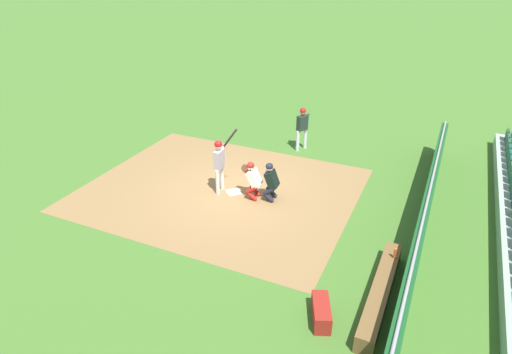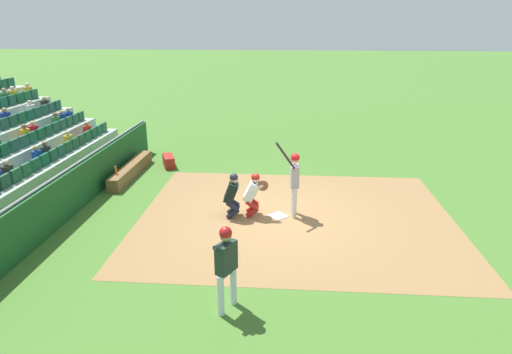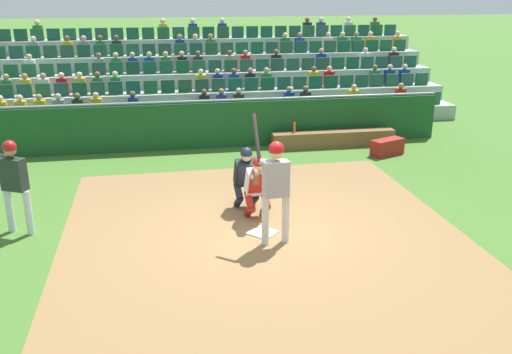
% 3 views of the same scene
% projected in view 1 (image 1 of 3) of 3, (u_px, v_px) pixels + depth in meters
% --- Properties ---
extents(ground_plane, '(160.00, 160.00, 0.00)m').
position_uv_depth(ground_plane, '(234.00, 192.00, 14.54)').
color(ground_plane, '#416D28').
extents(infield_dirt_patch, '(7.22, 8.80, 0.01)m').
position_uv_depth(infield_dirt_patch, '(221.00, 189.00, 14.72)').
color(infield_dirt_patch, olive).
rests_on(infield_dirt_patch, ground_plane).
extents(home_plate_marker, '(0.62, 0.62, 0.02)m').
position_uv_depth(home_plate_marker, '(234.00, 192.00, 14.53)').
color(home_plate_marker, white).
rests_on(home_plate_marker, infield_dirt_patch).
extents(batter_at_plate, '(0.58, 0.67, 2.22)m').
position_uv_depth(batter_at_plate, '(219.00, 160.00, 14.07)').
color(batter_at_plate, silver).
rests_on(batter_at_plate, ground_plane).
extents(catcher_crouching, '(0.49, 0.73, 1.28)m').
position_uv_depth(catcher_crouching, '(253.00, 178.00, 13.92)').
color(catcher_crouching, '#AB1F18').
rests_on(catcher_crouching, ground_plane).
extents(home_plate_umpire, '(0.49, 0.49, 1.30)m').
position_uv_depth(home_plate_umpire, '(271.00, 180.00, 13.81)').
color(home_plate_umpire, '#1D1F2F').
rests_on(home_plate_umpire, ground_plane).
extents(dugout_wall, '(12.47, 0.24, 1.34)m').
position_uv_depth(dugout_wall, '(424.00, 217.00, 12.02)').
color(dugout_wall, '#174C21').
rests_on(dugout_wall, ground_plane).
extents(dugout_bench, '(3.48, 0.40, 0.44)m').
position_uv_depth(dugout_bench, '(380.00, 292.00, 9.97)').
color(dugout_bench, brown).
rests_on(dugout_bench, ground_plane).
extents(water_bottle_on_bench, '(0.07, 0.07, 0.28)m').
position_uv_depth(water_bottle_on_bench, '(395.00, 253.00, 10.67)').
color(water_bottle_on_bench, '#DB5420').
rests_on(water_bottle_on_bench, dugout_bench).
extents(equipment_duffel_bag, '(0.99, 0.69, 0.43)m').
position_uv_depth(equipment_duffel_bag, '(321.00, 312.00, 9.43)').
color(equipment_duffel_bag, maroon).
rests_on(equipment_duffel_bag, ground_plane).
extents(on_deck_batter, '(0.54, 0.41, 1.74)m').
position_uv_depth(on_deck_batter, '(302.00, 124.00, 17.23)').
color(on_deck_batter, silver).
rests_on(on_deck_batter, ground_plane).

